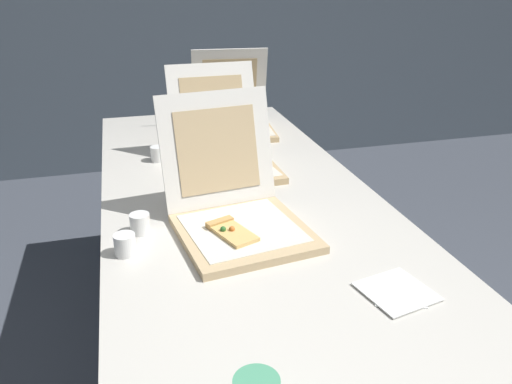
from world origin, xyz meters
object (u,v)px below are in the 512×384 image
cup_white_near_left (125,245)px  cup_white_far (158,154)px  pizza_box_front (237,213)px  pizza_box_back (233,120)px  napkin_pile (397,292)px  table (238,205)px  cup_white_near_center (140,224)px  pizza_box_middle (225,154)px

cup_white_near_left → cup_white_far: (0.14, 0.67, 0.00)m
pizza_box_front → pizza_box_back: 0.95m
pizza_box_back → cup_white_near_left: 1.10m
napkin_pile → pizza_box_front: bearing=125.2°
table → cup_white_far: 0.43m
table → napkin_pile: (0.21, -0.65, 0.05)m
pizza_box_front → cup_white_near_center: 0.27m
table → cup_white_far: cup_white_far is taller
pizza_box_front → pizza_box_middle: size_ratio=1.02×
cup_white_near_center → table: bearing=32.8°
pizza_box_front → cup_white_far: (-0.16, 0.62, -0.02)m
pizza_box_back → cup_white_near_left: size_ratio=6.53×
pizza_box_middle → pizza_box_back: bearing=72.1°
pizza_box_front → cup_white_far: 0.64m
table → cup_white_near_center: cup_white_near_center is taller
table → pizza_box_back: size_ratio=5.60×
table → cup_white_near_center: (-0.32, -0.21, 0.08)m
pizza_box_middle → pizza_box_back: (0.13, 0.44, 0.00)m
pizza_box_front → pizza_box_back: (0.20, 0.92, 0.00)m
pizza_box_middle → cup_white_near_left: (-0.37, -0.54, -0.02)m
pizza_box_middle → cup_white_near_center: pizza_box_middle is taller
cup_white_far → pizza_box_back: bearing=40.1°
cup_white_near_left → pizza_box_back: bearing=62.7°
pizza_box_middle → pizza_box_back: 0.46m
cup_white_near_left → cup_white_far: size_ratio=1.00×
cup_white_near_left → cup_white_near_center: size_ratio=1.00×
pizza_box_back → napkin_pile: 1.32m
cup_white_near_left → napkin_pile: 0.67m
cup_white_near_left → napkin_pile: size_ratio=0.33×
cup_white_near_center → pizza_box_middle: bearing=52.7°
pizza_box_middle → cup_white_near_center: 0.55m
pizza_box_front → cup_white_near_center: pizza_box_front is taller
pizza_box_front → napkin_pile: bearing=-62.2°
pizza_box_front → cup_white_near_left: pizza_box_front is taller
cup_white_near_left → pizza_box_middle: bearing=55.3°
cup_white_near_left → cup_white_far: same height
cup_white_near_center → napkin_pile: (0.54, -0.44, -0.02)m
cup_white_near_left → cup_white_near_center: (0.04, 0.11, 0.00)m
cup_white_far → cup_white_near_center: same height
pizza_box_back → cup_white_far: size_ratio=6.53×
cup_white_near_center → cup_white_far: bearing=80.0°
cup_white_near_center → napkin_pile: bearing=-39.4°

